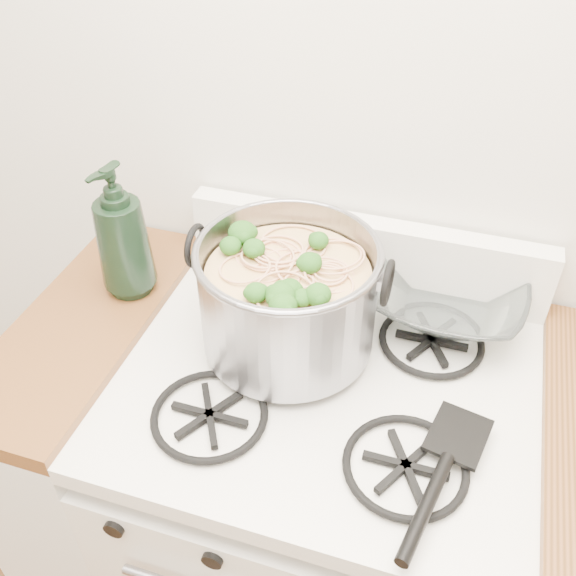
# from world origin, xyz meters

# --- Properties ---
(gas_range) EXTENTS (0.76, 0.66, 0.92)m
(gas_range) POSITION_xyz_m (0.00, 1.26, 0.44)
(gas_range) COLOR white
(gas_range) RESTS_ON ground
(counter_left) EXTENTS (0.25, 0.65, 0.92)m
(counter_left) POSITION_xyz_m (-0.51, 1.26, 0.46)
(counter_left) COLOR silver
(counter_left) RESTS_ON ground
(stock_pot) EXTENTS (0.36, 0.33, 0.22)m
(stock_pot) POSITION_xyz_m (-0.09, 1.32, 1.03)
(stock_pot) COLOR gray
(stock_pot) RESTS_ON gas_range
(spatula) EXTENTS (0.35, 0.36, 0.02)m
(spatula) POSITION_xyz_m (0.24, 1.19, 0.94)
(spatula) COLOR black
(spatula) RESTS_ON gas_range
(glass_bowl) EXTENTS (0.13, 0.13, 0.03)m
(glass_bowl) POSITION_xyz_m (0.18, 1.50, 0.94)
(glass_bowl) COLOR white
(glass_bowl) RESTS_ON gas_range
(bottle) EXTENTS (0.13, 0.13, 0.29)m
(bottle) POSITION_xyz_m (-0.46, 1.37, 1.07)
(bottle) COLOR black
(bottle) RESTS_ON counter_left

